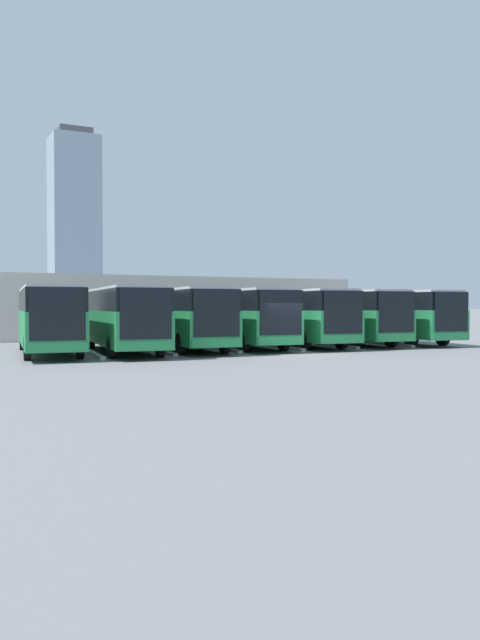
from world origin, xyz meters
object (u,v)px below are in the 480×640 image
Objects in this scene: bus_2 at (295,315)px; bus_4 at (184,316)px; bus_0 at (393,314)px; bus_3 at (240,315)px; bus_6 at (48,317)px; bus_5 at (123,317)px; bus_1 at (344,315)px.

bus_2 is 7.07m from bus_4.
bus_0 is 1.00× the size of bus_3.
bus_3 is 1.00× the size of bus_6.
bus_3 is at bearing 2.64° from bus_0.
bus_4 is (14.14, -0.12, 0.00)m from bus_0.
bus_5 is 3.59m from bus_6.
bus_2 is 1.00× the size of bus_6.
bus_6 is (17.68, 0.22, 0.00)m from bus_1.
bus_0 is 17.68m from bus_5.
bus_0 is at bearing -175.57° from bus_4.
bus_0 is at bearing 178.85° from bus_1.
bus_2 is at bearing 2.96° from bus_0.
bus_6 is at bearing -5.38° from bus_5.
bus_0 is 14.14m from bus_4.
bus_3 is at bearing -167.73° from bus_5.
bus_5 is (17.68, 0.49, 0.00)m from bus_0.
bus_2 is 1.00× the size of bus_5.
bus_2 and bus_3 have the same top height.
bus_4 is at bearing 4.43° from bus_0.
bus_0 and bus_4 have the same top height.
bus_1 is at bearing -171.58° from bus_5.
bus_0 is 1.00× the size of bus_2.
bus_6 is (14.14, 0.09, 0.00)m from bus_2.
bus_4 is at bearing 9.80° from bus_3.
bus_0 is at bearing -177.36° from bus_3.
bus_2 and bus_5 have the same top height.
bus_0 and bus_6 have the same top height.
bus_1 is 10.61m from bus_4.
bus_2 is 1.00× the size of bus_3.
bus_6 is at bearing 4.51° from bus_0.
bus_1 is 7.07m from bus_3.
bus_1 is 17.68m from bus_6.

